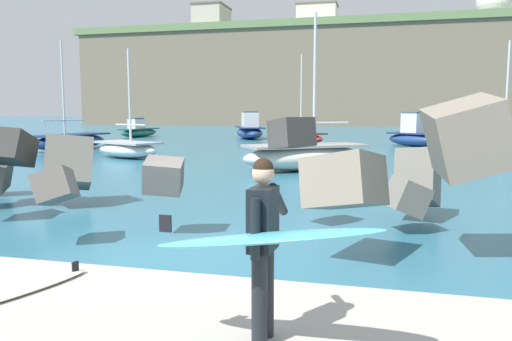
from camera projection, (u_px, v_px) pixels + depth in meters
ground_plane at (189, 251)px, 8.81m from camera, size 400.00×400.00×0.00m
breakwater_jetty at (223, 164)px, 10.38m from camera, size 31.35×6.42×2.93m
surfer_with_board at (263, 239)px, 4.59m from camera, size 2.10×1.19×1.78m
spare_surfboard at (16, 291)px, 6.05m from camera, size 0.99×2.01×0.19m
boat_near_left at (305, 156)px, 20.77m from camera, size 5.64×4.84×6.44m
boat_near_centre at (250, 130)px, 44.90m from camera, size 4.38×6.37×2.46m
boat_near_right at (510, 147)px, 27.53m from camera, size 4.78×2.99×6.26m
boat_mid_left at (298, 137)px, 38.39m from camera, size 5.36×5.37×6.69m
boat_mid_centre at (415, 136)px, 35.10m from camera, size 4.39×3.74×2.42m
boat_mid_right at (70, 141)px, 31.93m from camera, size 2.67×6.47×6.84m
boat_far_left at (139, 131)px, 47.82m from camera, size 2.38×5.30×1.84m
boat_far_centre at (127, 149)px, 26.41m from camera, size 4.66×3.59×5.65m
headland_bluff at (336, 80)px, 100.44m from camera, size 91.39×41.36×17.47m
radar_dome at (493, 6)px, 97.13m from camera, size 6.40×6.40×9.40m
station_building_west at (377, 28)px, 104.83m from camera, size 8.19×7.74×4.53m
station_building_central at (212, 22)px, 101.49m from camera, size 6.22×8.28×6.22m
station_building_east at (317, 20)px, 99.86m from camera, size 8.08×5.60×6.15m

